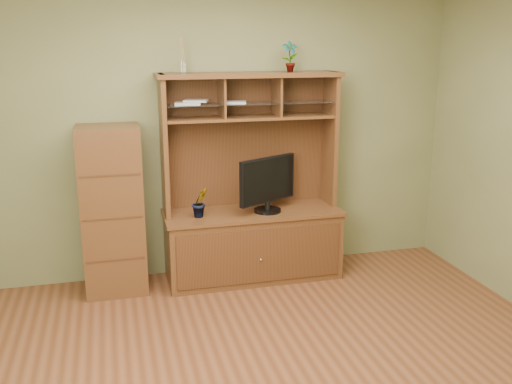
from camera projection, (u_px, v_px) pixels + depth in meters
name	position (u px, v px, depth m)	size (l,w,h in m)	color
room	(283.00, 182.00, 3.43)	(4.54, 4.04, 2.74)	#562E18
media_hutch	(252.00, 223.00, 5.32)	(1.66, 0.61, 1.90)	#4A2A15
monitor	(268.00, 183.00, 5.17)	(0.59, 0.35, 0.51)	black
orchid_plant	(200.00, 202.00, 5.05)	(0.15, 0.12, 0.27)	#2F551D
top_plant	(290.00, 56.00, 5.09)	(0.14, 0.10, 0.27)	#266423
reed_diffuser	(182.00, 59.00, 4.86)	(0.06, 0.06, 0.30)	silver
magazines	(206.00, 102.00, 5.00)	(0.66, 0.21, 0.04)	#B1B1B6
side_cabinet	(112.00, 210.00, 4.97)	(0.53, 0.48, 1.48)	#4A2A15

